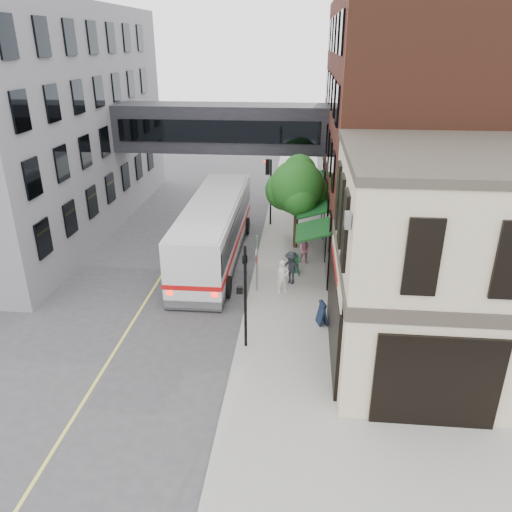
% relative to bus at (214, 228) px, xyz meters
% --- Properties ---
extents(ground, '(120.00, 120.00, 0.00)m').
position_rel_bus_xyz_m(ground, '(2.46, -11.13, -1.94)').
color(ground, '#38383A').
rests_on(ground, ground).
extents(sidewalk_main, '(4.00, 60.00, 0.15)m').
position_rel_bus_xyz_m(sidewalk_main, '(4.46, 2.87, -1.86)').
color(sidewalk_main, gray).
rests_on(sidewalk_main, ground).
extents(corner_building, '(10.19, 8.12, 8.45)m').
position_rel_bus_xyz_m(corner_building, '(11.43, -9.13, 2.27)').
color(corner_building, '#C4B496').
rests_on(corner_building, ground).
extents(brick_building, '(13.76, 18.00, 14.00)m').
position_rel_bus_xyz_m(brick_building, '(12.43, 3.86, 5.05)').
color(brick_building, '#4E2618').
rests_on(brick_building, ground).
extents(opposite_building, '(14.00, 24.00, 14.00)m').
position_rel_bus_xyz_m(opposite_building, '(-14.54, 4.87, 5.06)').
color(opposite_building, slate).
rests_on(opposite_building, ground).
extents(skyway_bridge, '(14.00, 3.18, 3.00)m').
position_rel_bus_xyz_m(skyway_bridge, '(-0.54, 6.87, 4.56)').
color(skyway_bridge, black).
rests_on(skyway_bridge, ground).
extents(traffic_signal_near, '(0.44, 0.22, 4.60)m').
position_rel_bus_xyz_m(traffic_signal_near, '(2.82, -9.13, 1.04)').
color(traffic_signal_near, black).
rests_on(traffic_signal_near, sidewalk_main).
extents(traffic_signal_far, '(0.53, 0.28, 4.50)m').
position_rel_bus_xyz_m(traffic_signal_far, '(2.72, 5.87, 1.40)').
color(traffic_signal_far, black).
rests_on(traffic_signal_far, sidewalk_main).
extents(street_sign_pole, '(0.08, 0.75, 3.00)m').
position_rel_bus_xyz_m(street_sign_pole, '(2.85, -4.13, -0.00)').
color(street_sign_pole, gray).
rests_on(street_sign_pole, sidewalk_main).
extents(street_tree, '(3.80, 3.20, 5.60)m').
position_rel_bus_xyz_m(street_tree, '(4.65, 2.08, 1.97)').
color(street_tree, '#382619').
rests_on(street_tree, sidewalk_main).
extents(lane_marking, '(0.12, 40.00, 0.01)m').
position_rel_bus_xyz_m(lane_marking, '(-2.54, -1.13, -1.93)').
color(lane_marking, '#D8CC4C').
rests_on(lane_marking, ground).
extents(bus, '(3.16, 12.86, 3.46)m').
position_rel_bus_xyz_m(bus, '(0.00, 0.00, 0.00)').
color(bus, silver).
rests_on(bus, ground).
extents(pedestrian_a, '(0.73, 0.60, 1.72)m').
position_rel_bus_xyz_m(pedestrian_a, '(4.16, -4.21, -0.93)').
color(pedestrian_a, silver).
rests_on(pedestrian_a, sidewalk_main).
extents(pedestrian_b, '(0.79, 0.64, 1.57)m').
position_rel_bus_xyz_m(pedestrian_b, '(5.25, -0.52, -1.00)').
color(pedestrian_b, '#C47F91').
rests_on(pedestrian_b, sidewalk_main).
extents(pedestrian_c, '(1.34, 1.17, 1.80)m').
position_rel_bus_xyz_m(pedestrian_c, '(4.53, -3.15, -0.89)').
color(pedestrian_c, '#212329').
rests_on(pedestrian_c, sidewalk_main).
extents(newspaper_box, '(0.53, 0.47, 1.00)m').
position_rel_bus_xyz_m(newspaper_box, '(4.67, -1.66, -1.29)').
color(newspaper_box, '#155C30').
rests_on(newspaper_box, sidewalk_main).
extents(sandwich_board, '(0.55, 0.69, 1.07)m').
position_rel_bus_xyz_m(sandwich_board, '(6.06, -7.08, -1.25)').
color(sandwich_board, black).
rests_on(sandwich_board, sidewalk_main).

